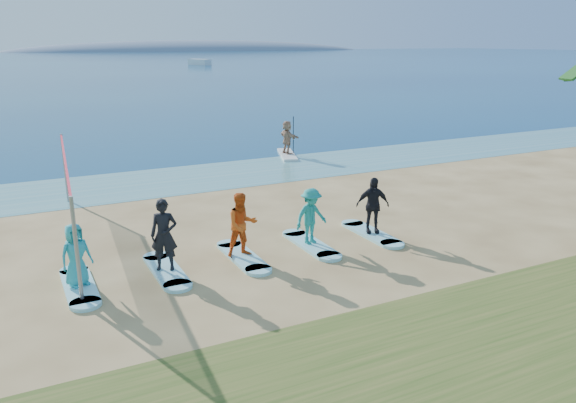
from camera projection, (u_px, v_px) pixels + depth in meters
name	position (u px, v px, depth m)	size (l,w,h in m)	color
ground	(314.00, 260.00, 15.21)	(600.00, 600.00, 0.00)	tan
shallow_water	(194.00, 178.00, 24.21)	(600.00, 600.00, 0.00)	teal
ocean	(25.00, 62.00, 152.41)	(600.00, 600.00, 0.00)	navy
island_ridge	(199.00, 51.00, 313.64)	(220.00, 56.00, 18.00)	slate
volleyball_net	(67.00, 178.00, 16.21)	(0.77, 9.06, 2.50)	gray
paddleboard	(287.00, 155.00, 28.86)	(0.70, 3.00, 0.12)	silver
paddleboarder	(287.00, 137.00, 28.61)	(1.56, 0.50, 1.68)	tan
boat_offshore_b	(200.00, 65.00, 133.29)	(2.11, 6.07, 1.38)	silver
surfboard_0	(79.00, 286.00, 13.46)	(0.70, 2.20, 0.09)	#91D9E1
student_0	(76.00, 255.00, 13.23)	(0.75, 0.49, 1.53)	teal
surfboard_1	(166.00, 271.00, 14.38)	(0.70, 2.20, 0.09)	#91D9E1
student_1	(164.00, 235.00, 14.11)	(0.68, 0.44, 1.85)	black
surfboard_2	(243.00, 257.00, 15.29)	(0.70, 2.20, 0.09)	#91D9E1
student_2	(242.00, 225.00, 15.04)	(0.85, 0.66, 1.76)	#D05015
surfboard_3	(311.00, 244.00, 16.21)	(0.70, 2.20, 0.09)	#91D9E1
student_3	(311.00, 216.00, 15.97)	(1.05, 0.60, 1.63)	teal
surfboard_4	(371.00, 234.00, 17.13)	(0.70, 2.20, 0.09)	#91D9E1
student_4	(373.00, 205.00, 16.88)	(1.01, 0.42, 1.72)	black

